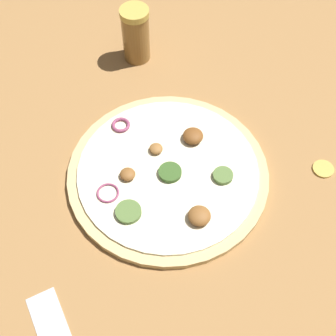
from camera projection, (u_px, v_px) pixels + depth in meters
ground_plane at (168, 175)px, 0.77m from camera, size 3.00×3.00×0.00m
pizza at (168, 173)px, 0.76m from camera, size 0.33×0.33×0.03m
spice_jar at (136, 34)px, 0.88m from camera, size 0.05×0.05×0.11m
loose_cap at (324, 168)px, 0.77m from camera, size 0.04×0.04×0.01m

